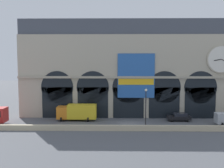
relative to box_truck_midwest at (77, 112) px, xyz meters
name	(u,v)px	position (x,y,z in m)	size (l,w,h in m)	color
ground_plane	(130,124)	(9.92, -2.64, -1.70)	(200.00, 200.00, 0.00)	#54565B
quay_parapet_wall	(131,128)	(9.92, -7.30, -1.25)	(90.00, 0.70, 0.91)	#BCAD8C
station_building	(128,69)	(9.95, 5.29, 8.00)	(44.22, 6.29, 19.82)	#B2A891
box_truck_midwest	(77,112)	(0.00, 0.00, 0.00)	(7.50, 2.91, 3.12)	orange
car_mideast	(179,117)	(19.50, -0.11, -0.90)	(4.40, 2.22, 1.55)	black
street_lamp_quayside	(146,104)	(12.42, -6.50, 2.71)	(0.44, 0.44, 6.90)	black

